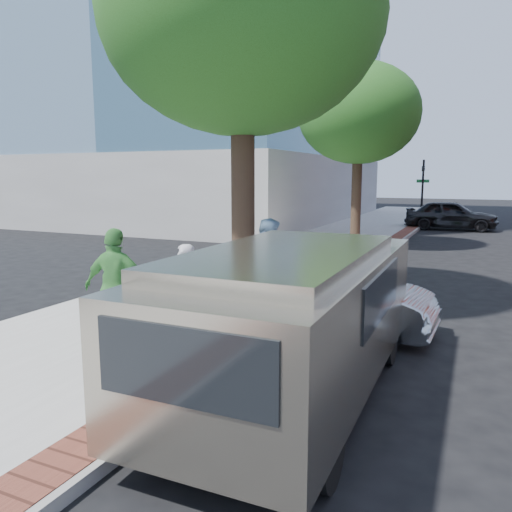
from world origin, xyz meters
The scene contains 16 objects.
ground centered at (0.00, 0.00, 0.00)m, with size 120.00×120.00×0.00m, color black.
sidewalk centered at (-1.50, 8.00, 0.07)m, with size 5.00×60.00×0.15m, color #9E9991.
brick_strip centered at (0.70, 8.00, 0.15)m, with size 0.60×60.00×0.01m, color brown.
curb centered at (1.05, 8.00, 0.07)m, with size 0.10×60.00×0.15m, color gray.
office_tower centered at (-13.00, 22.00, 12.00)m, with size 18.00×22.00×24.00m, color slate.
office_base centered at (-13.00, 22.00, 2.00)m, with size 18.20×22.20×4.00m, color gray.
signal_near centered at (0.90, 22.00, 2.25)m, with size 0.70×0.15×3.80m.
tree_near centered at (-0.60, 1.90, 6.17)m, with size 6.00×6.00×8.51m.
tree_far centered at (-0.50, 12.00, 5.30)m, with size 4.80×4.80×7.14m.
parking_meter centered at (0.58, -0.06, 1.21)m, with size 0.12×0.32×1.47m.
person_gray centered at (-0.32, -0.96, 0.95)m, with size 0.58×0.38×1.60m, color silver.
person_officer centered at (0.42, 1.07, 1.11)m, with size 0.93×0.72×1.91m, color #7BA0BE.
person_green centered at (-1.04, -1.83, 1.11)m, with size 1.13×0.47×1.93m, color #4A9B46.
sedan_silver centered at (1.60, 0.85, 0.68)m, with size 1.44×4.12×1.36m, color #ACAEB3.
bg_car centered at (2.57, 20.88, 0.80)m, with size 1.90×4.72×1.61m, color black.
van centered at (2.15, -1.98, 1.11)m, with size 2.19×5.55×2.03m.
Camera 1 is at (4.31, -8.03, 2.90)m, focal length 35.00 mm.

